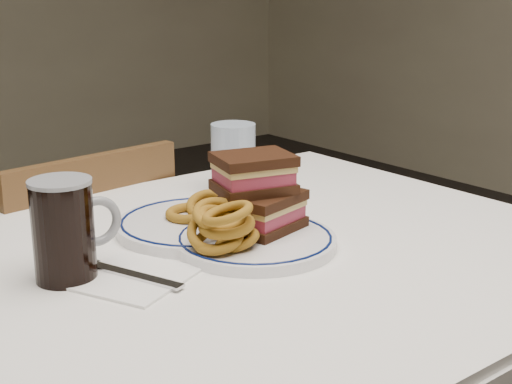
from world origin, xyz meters
TOP-DOWN VIEW (x-y plane):
  - dining_table at (0.00, 0.00)m, footprint 1.27×0.87m
  - chair_far at (0.06, 0.53)m, footprint 0.42×0.42m
  - main_plate at (0.13, 0.00)m, footprint 0.25×0.25m
  - reuben_sandwich at (0.15, 0.03)m, footprint 0.14×0.13m
  - onion_rings_main at (0.06, -0.01)m, footprint 0.11×0.10m
  - ketchup_ramekin at (0.13, 0.08)m, footprint 0.06×0.06m
  - beer_mug at (-0.15, 0.06)m, footprint 0.13×0.08m
  - water_glass at (0.28, 0.26)m, footprint 0.08×0.08m
  - far_plate at (0.10, 0.12)m, footprint 0.26×0.26m
  - onion_rings_far at (0.11, 0.13)m, footprint 0.11×0.10m
  - napkin_fork at (-0.08, 0.01)m, footprint 0.19×0.20m

SIDE VIEW (x-z plane):
  - chair_far at x=0.06m, z-range 0.04..0.86m
  - dining_table at x=0.00m, z-range 0.27..1.02m
  - napkin_fork at x=-0.08m, z-range 0.75..0.76m
  - main_plate at x=0.13m, z-range 0.75..0.77m
  - far_plate at x=0.10m, z-range 0.75..0.77m
  - onion_rings_far at x=0.11m, z-range 0.75..0.81m
  - ketchup_ramekin at x=0.13m, z-range 0.77..0.80m
  - onion_rings_main at x=0.06m, z-range 0.76..0.85m
  - water_glass at x=0.28m, z-range 0.75..0.88m
  - beer_mug at x=-0.15m, z-range 0.75..0.89m
  - reuben_sandwich at x=0.15m, z-range 0.77..0.89m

